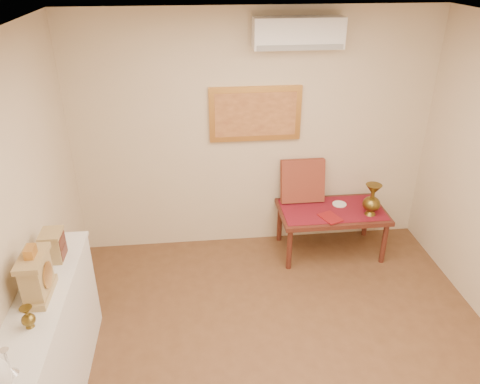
{
  "coord_description": "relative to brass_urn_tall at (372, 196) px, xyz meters",
  "views": [
    {
      "loc": [
        -0.7,
        -2.6,
        3.16
      ],
      "look_at": [
        -0.28,
        1.15,
        1.22
      ],
      "focal_mm": 35.0,
      "sensor_mm": 36.0,
      "label": 1
    }
  ],
  "objects": [
    {
      "name": "ceiling",
      "position": [
        -1.24,
        -1.73,
        1.92
      ],
      "size": [
        4.5,
        4.5,
        0.0
      ],
      "primitive_type": "plane",
      "rotation": [
        3.14,
        0.0,
        0.0
      ],
      "color": "white",
      "rests_on": "ground"
    },
    {
      "name": "wall_back",
      "position": [
        -1.24,
        0.52,
        0.57
      ],
      "size": [
        4.0,
        0.02,
        2.7
      ],
      "primitive_type": "cube",
      "color": "beige",
      "rests_on": "ground"
    },
    {
      "name": "candlestick",
      "position": [
        -3.05,
        -2.27,
        0.29
      ],
      "size": [
        0.09,
        0.09,
        0.19
      ],
      "primitive_type": null,
      "color": "silver",
      "rests_on": "display_ledge"
    },
    {
      "name": "brass_urn_small",
      "position": [
        -3.05,
        -1.88,
        0.3
      ],
      "size": [
        0.09,
        0.09,
        0.21
      ],
      "primitive_type": null,
      "color": "brown",
      "rests_on": "display_ledge"
    },
    {
      "name": "table_cloth",
      "position": [
        -0.39,
        0.15,
        -0.23
      ],
      "size": [
        1.14,
        0.59,
        0.01
      ],
      "primitive_type": "cube",
      "color": "maroon",
      "rests_on": "low_table"
    },
    {
      "name": "brass_urn_tall",
      "position": [
        0.0,
        0.0,
        0.0
      ],
      "size": [
        0.2,
        0.2,
        0.44
      ],
      "primitive_type": null,
      "color": "brown",
      "rests_on": "table_cloth"
    },
    {
      "name": "plate",
      "position": [
        -0.27,
        0.25,
        -0.22
      ],
      "size": [
        0.16,
        0.16,
        0.01
      ],
      "primitive_type": "cylinder",
      "color": "white",
      "rests_on": "table_cloth"
    },
    {
      "name": "menu",
      "position": [
        -0.46,
        -0.04,
        -0.22
      ],
      "size": [
        0.26,
        0.3,
        0.01
      ],
      "primitive_type": "cube",
      "rotation": [
        0.0,
        0.0,
        0.39
      ],
      "color": "maroon",
      "rests_on": "table_cloth"
    },
    {
      "name": "cushion",
      "position": [
        -0.69,
        0.41,
        0.03
      ],
      "size": [
        0.5,
        0.2,
        0.51
      ],
      "primitive_type": "cube",
      "rotation": [
        -0.21,
        0.0,
        0.0
      ],
      "color": "maroon",
      "rests_on": "table_cloth"
    },
    {
      "name": "display_ledge",
      "position": [
        -3.06,
        -1.73,
        -0.29
      ],
      "size": [
        0.37,
        2.02,
        0.98
      ],
      "color": "white",
      "rests_on": "floor"
    },
    {
      "name": "mantel_clock",
      "position": [
        -3.06,
        -1.57,
        0.38
      ],
      "size": [
        0.17,
        0.36,
        0.41
      ],
      "color": "tan",
      "rests_on": "display_ledge"
    },
    {
      "name": "wooden_chest",
      "position": [
        -3.06,
        -1.11,
        0.32
      ],
      "size": [
        0.16,
        0.21,
        0.24
      ],
      "color": "tan",
      "rests_on": "display_ledge"
    },
    {
      "name": "low_table",
      "position": [
        -0.39,
        0.15,
        -0.29
      ],
      "size": [
        1.2,
        0.7,
        0.55
      ],
      "color": "#512218",
      "rests_on": "floor"
    },
    {
      "name": "painting",
      "position": [
        -1.24,
        0.49,
        0.82
      ],
      "size": [
        1.0,
        0.06,
        0.6
      ],
      "color": "#C78B3F",
      "rests_on": "wall_back"
    },
    {
      "name": "ac_unit",
      "position": [
        -0.84,
        0.39,
        1.67
      ],
      "size": [
        0.9,
        0.25,
        0.3
      ],
      "color": "white",
      "rests_on": "wall_back"
    }
  ]
}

